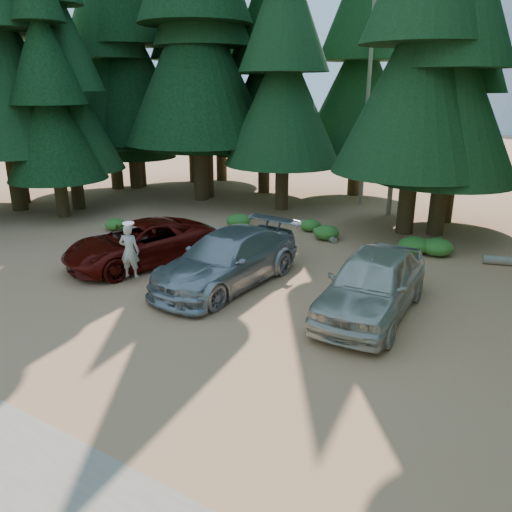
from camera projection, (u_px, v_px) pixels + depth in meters
The scene contains 17 objects.
ground at pixel (192, 324), 13.41m from camera, with size 160.00×160.00×0.00m, color #BA7A4F.
forest_belt_north at pixel (376, 211), 25.50m from camera, with size 36.00×7.00×22.00m, color black, non-canonical shape.
snag_front at pixel (400, 87), 22.75m from camera, with size 0.24×0.24×12.00m, color #6E6558.
snag_back at pixel (367, 108), 25.28m from camera, with size 0.20×0.20×10.00m, color #6E6558.
red_pickup at pixel (141, 243), 17.73m from camera, with size 2.52×5.46×1.52m, color #5B0C07.
silver_minivan_center at pixel (227, 259), 15.85m from camera, with size 2.36×5.82×1.69m, color #9DA0A5.
silver_minivan_right at pixel (372, 283), 13.74m from camera, with size 2.14×5.33×1.81m, color beige.
frisbee_player at pixel (129, 251), 15.83m from camera, with size 0.75×0.63×1.80m.
log_left at pixel (242, 237), 20.55m from camera, with size 0.31×0.31×4.33m, color #6E6558.
log_mid at pixel (316, 231), 21.55m from camera, with size 0.26×0.26×3.12m, color #6E6558.
shrub_far_left at pixel (238, 221), 22.47m from camera, with size 1.08×1.08×0.60m, color #226A20.
shrub_left at pixel (246, 234), 20.72m from camera, with size 0.79×0.79×0.43m, color #226A20.
shrub_center_left at pixel (326, 232), 20.69m from camera, with size 1.05×1.05×0.58m, color #226A20.
shrub_center_right at pixel (311, 225), 21.92m from camera, with size 0.91×0.91×0.50m, color #226A20.
shrub_right at pixel (414, 245), 18.96m from camera, with size 1.16×1.16×0.64m, color #226A20.
shrub_far_right at pixel (437, 247), 18.74m from camera, with size 1.18×1.18×0.65m, color #226A20.
shrub_edge_west at pixel (115, 224), 22.07m from camera, with size 0.92×0.92×0.51m, color #226A20.
Camera 1 is at (7.79, -9.41, 6.08)m, focal length 35.00 mm.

